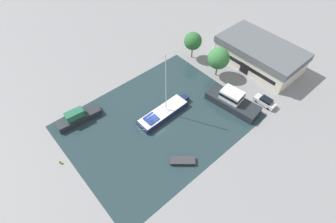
# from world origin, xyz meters

# --- Properties ---
(ground_plane) EXTENTS (440.00, 440.00, 0.00)m
(ground_plane) POSITION_xyz_m (0.00, 0.00, 0.00)
(ground_plane) COLOR gray
(water_canal) EXTENTS (26.86, 34.58, 0.01)m
(water_canal) POSITION_xyz_m (0.00, 0.00, 0.00)
(water_canal) COLOR #23383D
(water_canal) RESTS_ON ground
(warehouse_building) EXTENTS (19.42, 11.07, 5.32)m
(warehouse_building) POSITION_xyz_m (1.95, 29.56, 2.69)
(warehouse_building) COLOR beige
(warehouse_building) RESTS_ON ground
(quay_tree_near_building) EXTENTS (4.83, 4.83, 7.07)m
(quay_tree_near_building) POSITION_xyz_m (-1.87, 18.98, 4.65)
(quay_tree_near_building) COLOR brown
(quay_tree_near_building) RESTS_ON ground
(quay_tree_by_water) EXTENTS (4.21, 4.21, 6.75)m
(quay_tree_by_water) POSITION_xyz_m (-10.23, 19.39, 4.63)
(quay_tree_by_water) COLOR brown
(quay_tree_by_water) RESTS_ON ground
(parked_car) EXTENTS (4.62, 1.91, 1.65)m
(parked_car) POSITION_xyz_m (11.05, 19.57, 0.83)
(parked_car) COLOR silver
(parked_car) RESTS_ON ground
(sailboat_moored) EXTENTS (3.50, 12.25, 14.67)m
(sailboat_moored) POSITION_xyz_m (-0.58, 1.94, 0.71)
(sailboat_moored) COLOR #19234C
(sailboat_moored) RESTS_ON water_canal
(motor_cruiser) EXTENTS (11.66, 5.65, 3.57)m
(motor_cruiser) POSITION_xyz_m (6.65, 14.27, 1.28)
(motor_cruiser) COLOR #23282D
(motor_cruiser) RESTS_ON water_canal
(small_dinghy) EXTENTS (4.10, 4.31, 0.66)m
(small_dinghy) POSITION_xyz_m (9.75, -2.62, 0.34)
(small_dinghy) COLOR #23282D
(small_dinghy) RESTS_ON water_canal
(cabin_boat) EXTENTS (3.36, 8.91, 2.67)m
(cabin_boat) POSITION_xyz_m (-10.58, -11.53, 0.95)
(cabin_boat) COLOR #23282D
(cabin_boat) RESTS_ON water_canal
(mooring_bollard) EXTENTS (0.36, 0.36, 0.68)m
(mooring_bollard) POSITION_xyz_m (-4.06, -18.71, 0.36)
(mooring_bollard) COLOR olive
(mooring_bollard) RESTS_ON ground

